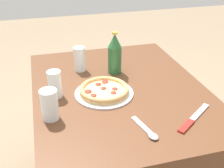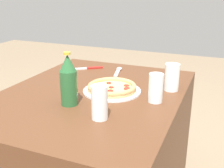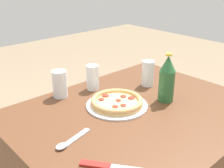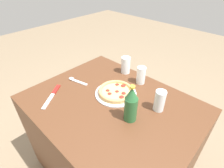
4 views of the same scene
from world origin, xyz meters
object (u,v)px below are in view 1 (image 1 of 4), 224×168
(beer_bottle, at_px, (115,54))
(knife, at_px, (193,119))
(glass_lemonade, at_px, (50,106))
(spoon, at_px, (148,132))
(glass_mango_juice, at_px, (55,85))
(glass_iced_tea, at_px, (80,60))
(pizza_veggie, at_px, (104,91))

(beer_bottle, distance_m, knife, 0.53)
(glass_lemonade, xyz_separation_m, spoon, (-0.19, -0.34, -0.05))
(glass_mango_juice, xyz_separation_m, glass_lemonade, (-0.17, 0.03, 0.00))
(glass_iced_tea, bearing_deg, pizza_veggie, -166.78)
(knife, bearing_deg, beer_bottle, 20.97)
(beer_bottle, distance_m, spoon, 0.52)
(glass_iced_tea, distance_m, glass_lemonade, 0.44)
(beer_bottle, bearing_deg, glass_mango_juice, 116.59)
(glass_mango_juice, relative_size, glass_iced_tea, 0.95)
(glass_lemonade, bearing_deg, glass_iced_tea, -24.62)
(glass_lemonade, bearing_deg, glass_mango_juice, -11.60)
(pizza_veggie, distance_m, glass_iced_tea, 0.28)
(glass_iced_tea, xyz_separation_m, beer_bottle, (-0.07, -0.17, 0.04))
(glass_lemonade, distance_m, knife, 0.56)
(glass_lemonade, distance_m, spoon, 0.39)
(pizza_veggie, bearing_deg, glass_lemonade, 117.08)
(glass_mango_juice, distance_m, glass_lemonade, 0.17)
(pizza_veggie, bearing_deg, glass_iced_tea, 13.22)
(glass_lemonade, relative_size, beer_bottle, 0.57)
(spoon, bearing_deg, glass_iced_tea, 14.68)
(glass_mango_juice, height_order, glass_lemonade, glass_lemonade)
(beer_bottle, relative_size, spoon, 1.35)
(pizza_veggie, bearing_deg, beer_bottle, -27.82)
(glass_iced_tea, height_order, glass_lemonade, glass_iced_tea)
(glass_lemonade, bearing_deg, knife, -106.24)
(glass_iced_tea, relative_size, knife, 0.62)
(pizza_veggie, height_order, glass_iced_tea, glass_iced_tea)
(spoon, bearing_deg, glass_mango_juice, 40.45)
(glass_mango_juice, height_order, knife, glass_mango_juice)
(glass_lemonade, height_order, beer_bottle, beer_bottle)
(pizza_veggie, height_order, spoon, pizza_veggie)
(pizza_veggie, bearing_deg, glass_mango_juice, 79.04)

